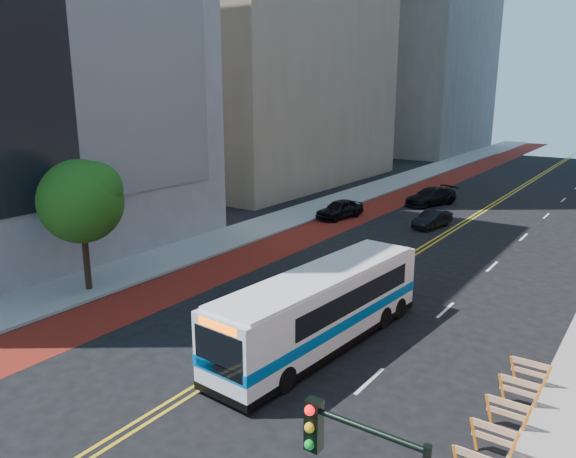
{
  "coord_description": "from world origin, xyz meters",
  "views": [
    {
      "loc": [
        12.71,
        -10.69,
        10.36
      ],
      "look_at": [
        -0.16,
        8.0,
        4.53
      ],
      "focal_mm": 35.0,
      "sensor_mm": 36.0,
      "label": 1
    }
  ],
  "objects_px": {
    "car_b": "(432,219)",
    "car_c": "(431,196)",
    "car_a": "(340,209)",
    "street_tree": "(82,198)",
    "transit_bus": "(322,307)"
  },
  "relations": [
    {
      "from": "street_tree",
      "to": "car_b",
      "type": "xyz_separation_m",
      "value": [
        9.7,
        23.06,
        -4.27
      ]
    },
    {
      "from": "car_a",
      "to": "car_c",
      "type": "distance_m",
      "value": 9.97
    },
    {
      "from": "street_tree",
      "to": "car_a",
      "type": "xyz_separation_m",
      "value": [
        2.5,
        21.75,
        -4.16
      ]
    },
    {
      "from": "car_b",
      "to": "car_c",
      "type": "height_order",
      "value": "car_c"
    },
    {
      "from": "transit_bus",
      "to": "car_b",
      "type": "distance_m",
      "value": 21.84
    },
    {
      "from": "car_a",
      "to": "car_b",
      "type": "distance_m",
      "value": 7.32
    },
    {
      "from": "street_tree",
      "to": "transit_bus",
      "type": "xyz_separation_m",
      "value": [
        13.09,
        1.51,
        -3.27
      ]
    },
    {
      "from": "street_tree",
      "to": "car_c",
      "type": "relative_size",
      "value": 1.27
    },
    {
      "from": "transit_bus",
      "to": "car_a",
      "type": "height_order",
      "value": "transit_bus"
    },
    {
      "from": "car_b",
      "to": "transit_bus",
      "type": "bearing_deg",
      "value": -72.41
    },
    {
      "from": "car_a",
      "to": "car_c",
      "type": "bearing_deg",
      "value": 76.6
    },
    {
      "from": "transit_bus",
      "to": "car_a",
      "type": "relative_size",
      "value": 2.64
    },
    {
      "from": "street_tree",
      "to": "car_b",
      "type": "relative_size",
      "value": 1.73
    },
    {
      "from": "car_b",
      "to": "car_c",
      "type": "xyz_separation_m",
      "value": [
        -3.05,
        7.75,
        0.13
      ]
    },
    {
      "from": "car_c",
      "to": "car_a",
      "type": "bearing_deg",
      "value": -94.62
    }
  ]
}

